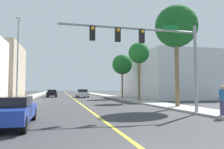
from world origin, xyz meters
The scene contains 14 objects.
ground centered at (0.00, 42.00, 0.00)m, with size 192.00×192.00×0.00m, color #38383A.
sidewalk_left centered at (-7.41, 42.00, 0.07)m, with size 2.70×168.00×0.15m, color #9E9B93.
sidewalk_right centered at (7.41, 42.00, 0.07)m, with size 2.70×168.00×0.15m, color #9E9B93.
lane_marking_center centered at (0.00, 42.00, 0.00)m, with size 0.16×144.00×0.01m, color yellow.
building_right_near centered at (15.23, 29.28, 3.59)m, with size 10.31×16.39×7.17m, color silver.
traffic_signal_mast centered at (3.37, 8.20, 4.34)m, with size 8.93×0.36×5.63m.
street_lamp centered at (-6.56, 20.25, 5.11)m, with size 0.56×0.28×9.07m.
palm_near centered at (7.47, 12.27, 6.90)m, with size 3.61×3.61×8.63m.
palm_mid centered at (7.17, 20.50, 5.85)m, with size 2.56×2.56×7.08m.
palm_far centered at (7.45, 28.73, 5.38)m, with size 3.16×3.16×6.86m.
car_silver centered at (1.75, 34.88, 0.75)m, with size 2.00×4.49×1.45m.
car_black centered at (-3.49, 37.83, 0.74)m, with size 1.90×4.57×1.38m.
car_blue centered at (-4.26, 6.03, 0.69)m, with size 1.78×4.57×1.29m.
pedestrian centered at (6.77, 6.22, 0.98)m, with size 0.38×0.38×1.66m.
Camera 1 is at (-2.22, -4.30, 1.66)m, focal length 34.91 mm.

